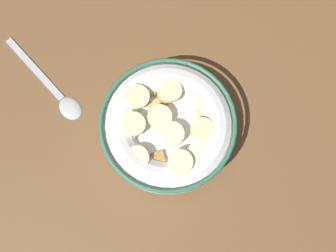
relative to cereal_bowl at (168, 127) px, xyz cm
name	(u,v)px	position (x,y,z in cm)	size (l,w,h in cm)	color
ground_plane	(168,132)	(0.01, 0.01, -3.68)	(125.47, 125.47, 2.00)	brown
cereal_bowl	(168,127)	(0.00, 0.00, 0.00)	(18.72, 18.72, 5.61)	white
spoon	(58,94)	(-6.65, 15.80, -2.35)	(3.71, 16.88, 0.80)	#B7B7BC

